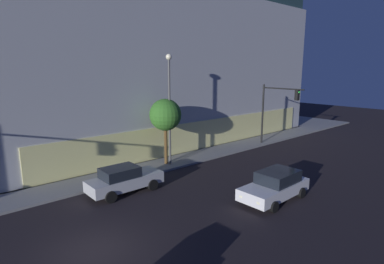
{
  "coord_description": "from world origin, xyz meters",
  "views": [
    {
      "loc": [
        -4.58,
        -11.35,
        7.39
      ],
      "look_at": [
        8.1,
        3.11,
        3.5
      ],
      "focal_mm": 29.13,
      "sensor_mm": 36.0,
      "label": 1
    }
  ],
  "objects_px": {
    "traffic_light_far_corner": "(275,105)",
    "street_lamp_sidewalk": "(169,97)",
    "sidewalk_tree": "(165,115)",
    "modern_building": "(119,59)",
    "car_white": "(275,185)",
    "car_silver": "(124,179)"
  },
  "relations": [
    {
      "from": "traffic_light_far_corner",
      "to": "street_lamp_sidewalk",
      "type": "relative_size",
      "value": 0.7
    },
    {
      "from": "sidewalk_tree",
      "to": "street_lamp_sidewalk",
      "type": "bearing_deg",
      "value": -71.52
    },
    {
      "from": "modern_building",
      "to": "street_lamp_sidewalk",
      "type": "relative_size",
      "value": 4.11
    },
    {
      "from": "modern_building",
      "to": "sidewalk_tree",
      "type": "relative_size",
      "value": 6.76
    },
    {
      "from": "street_lamp_sidewalk",
      "to": "car_white",
      "type": "xyz_separation_m",
      "value": [
        0.75,
        -8.98,
        -4.52
      ]
    },
    {
      "from": "modern_building",
      "to": "car_silver",
      "type": "bearing_deg",
      "value": -118.47
    },
    {
      "from": "modern_building",
      "to": "car_silver",
      "type": "xyz_separation_m",
      "value": [
        -10.62,
        -19.58,
        -7.78
      ]
    },
    {
      "from": "car_silver",
      "to": "street_lamp_sidewalk",
      "type": "bearing_deg",
      "value": 23.91
    },
    {
      "from": "street_lamp_sidewalk",
      "to": "car_white",
      "type": "bearing_deg",
      "value": -85.24
    },
    {
      "from": "car_silver",
      "to": "car_white",
      "type": "distance_m",
      "value": 8.98
    },
    {
      "from": "car_white",
      "to": "street_lamp_sidewalk",
      "type": "bearing_deg",
      "value": 94.76
    },
    {
      "from": "traffic_light_far_corner",
      "to": "car_silver",
      "type": "relative_size",
      "value": 1.26
    },
    {
      "from": "traffic_light_far_corner",
      "to": "car_silver",
      "type": "distance_m",
      "value": 16.83
    },
    {
      "from": "street_lamp_sidewalk",
      "to": "car_silver",
      "type": "bearing_deg",
      "value": -156.09
    },
    {
      "from": "sidewalk_tree",
      "to": "car_silver",
      "type": "distance_m",
      "value": 6.65
    },
    {
      "from": "traffic_light_far_corner",
      "to": "car_white",
      "type": "xyz_separation_m",
      "value": [
        -10.43,
        -7.25,
        -3.28
      ]
    },
    {
      "from": "street_lamp_sidewalk",
      "to": "car_white",
      "type": "relative_size",
      "value": 1.8
    },
    {
      "from": "car_white",
      "to": "modern_building",
      "type": "bearing_deg",
      "value": 80.15
    },
    {
      "from": "modern_building",
      "to": "traffic_light_far_corner",
      "type": "xyz_separation_m",
      "value": [
        5.87,
        -18.96,
        -4.51
      ]
    },
    {
      "from": "traffic_light_far_corner",
      "to": "sidewalk_tree",
      "type": "relative_size",
      "value": 1.15
    },
    {
      "from": "car_silver",
      "to": "car_white",
      "type": "height_order",
      "value": "car_white"
    },
    {
      "from": "modern_building",
      "to": "car_silver",
      "type": "relative_size",
      "value": 7.45
    }
  ]
}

